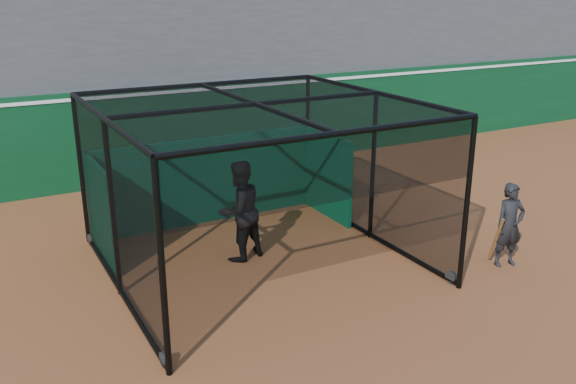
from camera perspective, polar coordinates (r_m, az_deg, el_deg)
ground at (r=10.08m, az=5.50°, el=-10.77°), size 120.00×120.00×0.00m
outfield_wall at (r=16.91m, az=-10.74°, el=5.75°), size 50.00×0.50×2.50m
grandstand at (r=20.14m, az=-14.85°, el=16.62°), size 50.00×7.85×8.95m
batting_cage at (r=11.07m, az=-2.97°, el=0.51°), size 5.28×5.29×3.01m
batter at (r=11.45m, az=-4.56°, el=-1.77°), size 1.10×0.96×1.93m
on_deck_player at (r=11.92m, az=20.00°, el=-2.93°), size 0.65×0.49×1.59m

